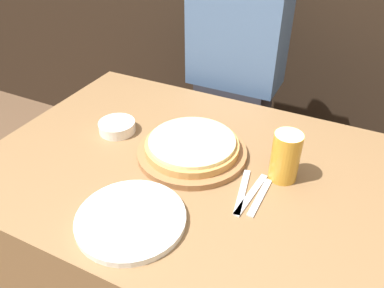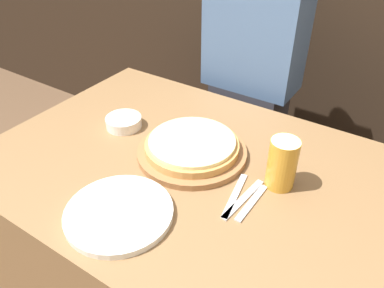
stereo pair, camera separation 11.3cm
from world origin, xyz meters
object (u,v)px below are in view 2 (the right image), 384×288
pizza_on_board (192,148)px  dinner_plate (119,213)px  dinner_knife (243,199)px  side_bowl (124,122)px  fork (235,195)px  diner_person (249,99)px  beer_glass (282,162)px  spoon (252,203)px

pizza_on_board → dinner_plate: bearing=-92.4°
dinner_knife → dinner_plate: bearing=-136.7°
pizza_on_board → side_bowl: bearing=178.6°
fork → diner_person: size_ratio=0.14×
beer_glass → spoon: 0.14m
beer_glass → diner_person: 0.68m
dinner_knife → diner_person: diner_person is taller
dinner_plate → spoon: (0.26, 0.22, -0.01)m
side_bowl → fork: bearing=-11.7°
beer_glass → dinner_plate: (-0.29, -0.33, -0.07)m
pizza_on_board → dinner_knife: pizza_on_board is taller
pizza_on_board → dinner_plate: pizza_on_board is taller
dinner_plate → diner_person: (-0.06, 0.89, -0.10)m
pizza_on_board → dinner_plate: 0.32m
beer_glass → diner_person: diner_person is taller
dinner_plate → fork: size_ratio=1.49×
dinner_plate → fork: dinner_plate is taller
beer_glass → spoon: beer_glass is taller
beer_glass → fork: beer_glass is taller
dinner_plate → side_bowl: (-0.27, 0.32, 0.01)m
dinner_knife → diner_person: 0.74m
fork → dinner_knife: 0.02m
pizza_on_board → diner_person: 0.59m
fork → dinner_plate: bearing=-133.5°
side_bowl → dinner_knife: side_bowl is taller
fork → spoon: same height
pizza_on_board → beer_glass: size_ratio=2.30×
spoon → beer_glass: bearing=74.9°
pizza_on_board → beer_glass: (0.28, 0.02, 0.05)m
dinner_plate → fork: 0.31m
fork → spoon: size_ratio=1.18×
dinner_knife → spoon: bearing=0.0°
pizza_on_board → diner_person: (-0.08, 0.57, -0.11)m
dinner_knife → spoon: same height
dinner_knife → diner_person: (-0.30, 0.67, -0.09)m
side_bowl → spoon: bearing=-10.6°
dinner_plate → dinner_knife: size_ratio=1.49×
pizza_on_board → spoon: pizza_on_board is taller
fork → diner_person: bearing=112.4°
side_bowl → diner_person: bearing=69.8°
dinner_knife → diner_person: size_ratio=0.14×
dinner_plate → diner_person: size_ratio=0.21×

